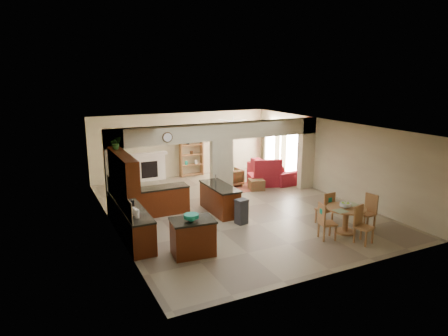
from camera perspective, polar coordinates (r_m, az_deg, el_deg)
name	(u,v)px	position (r m, az deg, el deg)	size (l,w,h in m)	color
floor	(234,208)	(13.58, 1.49, -5.79)	(10.00, 10.00, 0.00)	#82755A
ceiling	(235,126)	(12.94, 1.57, 6.01)	(10.00, 10.00, 0.00)	white
wall_back	(182,145)	(17.68, -5.98, 3.34)	(8.00, 8.00, 0.00)	#C0B78D
wall_front	(339,215)	(9.23, 16.10, -6.51)	(8.00, 8.00, 0.00)	#C0B78D
wall_left	(111,182)	(11.93, -15.78, -1.98)	(10.00, 10.00, 0.00)	#C0B78D
wall_right	(330,157)	(15.41, 14.85, 1.48)	(10.00, 10.00, 0.00)	#C0B78D
partition_left_pier	(115,174)	(12.94, -15.29, -0.77)	(0.60, 0.25, 2.80)	#C0B78D
partition_center_pier	(222,171)	(14.13, -0.35, -0.37)	(0.80, 0.25, 2.20)	#C0B78D
partition_right_pier	(306,153)	(15.98, 11.70, 2.06)	(0.60, 0.25, 2.80)	#C0B78D
partition_header	(221,131)	(13.86, -0.36, 5.26)	(8.00, 0.25, 0.60)	#C0B78D
kitchen_counter	(141,212)	(12.12, -11.83, -6.16)	(2.52, 3.29, 1.48)	#401607
upper_cabinets	(123,170)	(11.08, -14.28, -0.28)	(0.35, 2.40, 0.90)	#401607
peninsula	(220,199)	(13.09, -0.61, -4.42)	(0.70, 1.85, 0.91)	#401607
wall_clock	(168,137)	(13.00, -8.07, 4.36)	(0.34, 0.34, 0.03)	#463117
rug	(237,188)	(15.88, 1.84, -2.91)	(1.60, 1.30, 0.01)	brown
fireplace	(149,166)	(17.21, -10.73, 0.23)	(1.60, 0.35, 1.20)	silver
shelving_unit	(191,156)	(17.73, -4.68, 1.75)	(1.00, 0.32, 1.80)	olive
window_a	(292,152)	(17.20, 9.76, 2.26)	(0.02, 0.90, 1.90)	white
window_b	(271,146)	(18.58, 6.71, 3.18)	(0.02, 0.90, 1.90)	white
glazed_door	(281,152)	(17.91, 8.16, 2.27)	(0.02, 0.70, 2.10)	white
drape_a_left	(300,155)	(16.70, 10.84, 1.88)	(0.10, 0.28, 2.30)	#3B2017
drape_a_right	(284,150)	(17.65, 8.52, 2.59)	(0.10, 0.28, 2.30)	#3B2017
drape_b_left	(277,148)	(18.06, 7.63, 2.86)	(0.10, 0.28, 2.30)	#3B2017
drape_b_right	(263,144)	(19.05, 5.64, 3.46)	(0.10, 0.28, 2.30)	#3B2017
ceiling_fan	(233,121)	(16.29, 1.36, 6.68)	(1.00, 1.00, 0.10)	white
kitchen_island	(193,237)	(10.16, -4.47, -9.79)	(1.15, 0.87, 0.93)	#401607
teal_bowl	(191,218)	(9.87, -4.70, -7.07)	(0.37, 0.37, 0.17)	#148C71
trash_can	(241,212)	(12.16, 2.51, -6.36)	(0.33, 0.28, 0.71)	#2A2A2C
dining_table	(346,216)	(11.94, 17.01, -6.57)	(1.11, 1.11, 0.75)	olive
fruit_bowl	(345,205)	(11.78, 16.95, -5.10)	(0.32, 0.32, 0.17)	#7CBA27
sofa	(273,170)	(17.32, 7.07, -0.28)	(1.07, 2.74, 0.80)	maroon
chaise	(263,180)	(16.36, 5.55, -1.68)	(1.12, 0.92, 0.45)	maroon
armchair	(232,177)	(16.18, 1.13, -1.35)	(0.74, 0.76, 0.69)	maroon
ottoman	(256,184)	(15.72, 4.65, -2.36)	(0.56, 0.56, 0.41)	maroon
plant	(116,143)	(11.66, -15.20, 3.46)	(0.31, 0.27, 0.35)	#1F4F15
chair_north	(327,207)	(12.37, 14.45, -5.45)	(0.44, 0.45, 1.02)	olive
chair_east	(369,210)	(12.50, 19.96, -5.65)	(0.48, 0.48, 1.02)	olive
chair_south	(361,223)	(11.39, 19.04, -7.42)	(0.51, 0.51, 1.02)	olive
chair_west	(325,220)	(11.31, 14.21, -7.23)	(0.51, 0.51, 1.02)	olive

